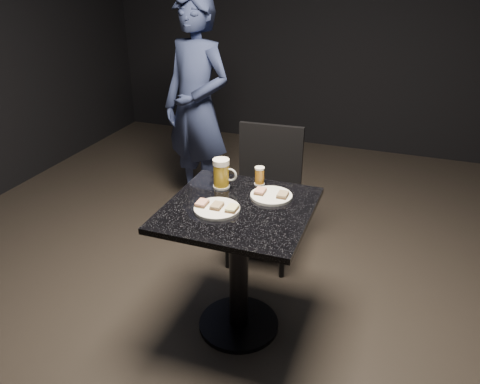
{
  "coord_description": "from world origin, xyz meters",
  "views": [
    {
      "loc": [
        0.69,
        -1.88,
        1.82
      ],
      "look_at": [
        0.0,
        0.02,
        0.82
      ],
      "focal_mm": 35.0,
      "sensor_mm": 36.0,
      "label": 1
    }
  ],
  "objects_px": {
    "chair": "(266,186)",
    "table": "(239,248)",
    "patron": "(197,108)",
    "beer_mug": "(222,173)",
    "plate_large": "(217,209)",
    "plate_small": "(271,196)",
    "beer_tumbler": "(260,176)"
  },
  "relations": [
    {
      "from": "chair",
      "to": "table",
      "type": "bearing_deg",
      "value": -83.06
    },
    {
      "from": "patron",
      "to": "beer_mug",
      "type": "relative_size",
      "value": 10.45
    },
    {
      "from": "plate_large",
      "to": "plate_small",
      "type": "xyz_separation_m",
      "value": [
        0.21,
        0.22,
        0.0
      ]
    },
    {
      "from": "plate_large",
      "to": "beer_tumbler",
      "type": "distance_m",
      "value": 0.36
    },
    {
      "from": "plate_large",
      "to": "table",
      "type": "xyz_separation_m",
      "value": [
        0.09,
        0.07,
        -0.25
      ]
    },
    {
      "from": "table",
      "to": "beer_tumbler",
      "type": "relative_size",
      "value": 7.65
    },
    {
      "from": "patron",
      "to": "chair",
      "type": "height_order",
      "value": "patron"
    },
    {
      "from": "chair",
      "to": "beer_mug",
      "type": "bearing_deg",
      "value": -96.42
    },
    {
      "from": "patron",
      "to": "chair",
      "type": "distance_m",
      "value": 0.9
    },
    {
      "from": "plate_small",
      "to": "table",
      "type": "distance_m",
      "value": 0.32
    },
    {
      "from": "plate_small",
      "to": "patron",
      "type": "bearing_deg",
      "value": 130.09
    },
    {
      "from": "beer_mug",
      "to": "beer_tumbler",
      "type": "height_order",
      "value": "beer_mug"
    },
    {
      "from": "plate_small",
      "to": "beer_mug",
      "type": "bearing_deg",
      "value": 175.66
    },
    {
      "from": "beer_tumbler",
      "to": "chair",
      "type": "distance_m",
      "value": 0.58
    },
    {
      "from": "plate_large",
      "to": "plate_small",
      "type": "distance_m",
      "value": 0.3
    },
    {
      "from": "plate_large",
      "to": "patron",
      "type": "relative_size",
      "value": 0.13
    },
    {
      "from": "beer_tumbler",
      "to": "patron",
      "type": "bearing_deg",
      "value": 130.12
    },
    {
      "from": "plate_large",
      "to": "beer_mug",
      "type": "distance_m",
      "value": 0.26
    },
    {
      "from": "beer_mug",
      "to": "chair",
      "type": "height_order",
      "value": "beer_mug"
    },
    {
      "from": "plate_small",
      "to": "plate_large",
      "type": "bearing_deg",
      "value": -132.82
    },
    {
      "from": "beer_mug",
      "to": "beer_tumbler",
      "type": "xyz_separation_m",
      "value": [
        0.17,
        0.1,
        -0.03
      ]
    },
    {
      "from": "plate_large",
      "to": "beer_mug",
      "type": "relative_size",
      "value": 1.4
    },
    {
      "from": "table",
      "to": "beer_mug",
      "type": "bearing_deg",
      "value": 132.24
    },
    {
      "from": "table",
      "to": "beer_mug",
      "type": "xyz_separation_m",
      "value": [
        -0.16,
        0.17,
        0.32
      ]
    },
    {
      "from": "beer_tumbler",
      "to": "chair",
      "type": "height_order",
      "value": "chair"
    },
    {
      "from": "plate_large",
      "to": "beer_tumbler",
      "type": "relative_size",
      "value": 2.26
    },
    {
      "from": "plate_large",
      "to": "patron",
      "type": "xyz_separation_m",
      "value": [
        -0.7,
        1.3,
        0.07
      ]
    },
    {
      "from": "table",
      "to": "beer_mug",
      "type": "relative_size",
      "value": 4.75
    },
    {
      "from": "plate_large",
      "to": "table",
      "type": "relative_size",
      "value": 0.3
    },
    {
      "from": "patron",
      "to": "beer_tumbler",
      "type": "distance_m",
      "value": 1.25
    },
    {
      "from": "beer_tumbler",
      "to": "plate_large",
      "type": "bearing_deg",
      "value": -106.41
    },
    {
      "from": "chair",
      "to": "plate_small",
      "type": "bearing_deg",
      "value": -70.68
    }
  ]
}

